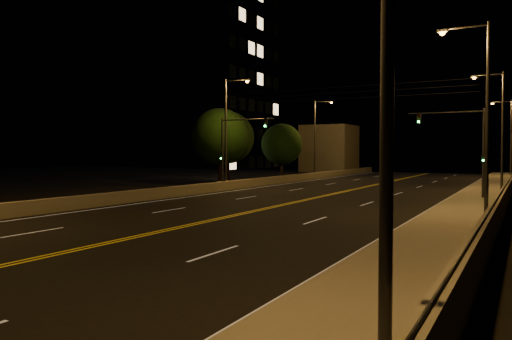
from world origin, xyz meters
The scene contains 20 objects.
road centered at (0.00, 20.00, 0.01)m, with size 18.00×120.00×0.02m, color black.
sidewalk centered at (10.80, 20.00, 0.15)m, with size 3.60×120.00×0.30m, color gray.
curb centered at (8.93, 20.00, 0.07)m, with size 0.14×120.00×0.15m, color gray.
parapet_wall centered at (12.45, 20.00, 0.80)m, with size 0.30×120.00×1.00m, color gray.
jersey_barrier centered at (-9.66, 20.00, 0.40)m, with size 0.45×120.00×0.80m, color gray.
distant_building_left centered at (-16.00, 77.30, 3.93)m, with size 8.00×8.00×7.86m, color gray.
parapet_rail centered at (12.45, 20.00, 1.33)m, with size 0.06×0.06×120.00m, color black.
lane_markings centered at (0.00, 19.93, 0.02)m, with size 17.32×116.00×0.00m.
streetlight_1 centered at (11.54, 24.24, 5.65)m, with size 2.55×0.28×9.86m.
streetlight_2 centered at (11.54, 41.96, 5.65)m, with size 2.55×0.28×9.86m.
streetlight_3 centered at (11.54, 67.11, 5.65)m, with size 2.55×0.28×9.86m.
streetlight_5 centered at (-9.94, 34.78, 5.65)m, with size 2.55×0.28×9.86m.
streetlight_6 centered at (-9.94, 56.11, 5.65)m, with size 2.55×0.28×9.86m.
traffic_signal_right centered at (10.02, 33.56, 3.98)m, with size 5.11×0.31×6.33m.
traffic_signal_left centered at (-8.82, 33.56, 3.98)m, with size 5.11×0.31×6.33m.
overhead_wires centered at (0.00, 29.50, 7.40)m, with size 22.00×0.03×0.83m.
building_tower centered at (-30.44, 55.56, 15.16)m, with size 24.00×15.00×31.47m.
tree_0 centered at (-13.69, 39.25, 4.91)m, with size 5.75×5.75×7.79m.
tree_1 centered at (-15.82, 44.22, 4.98)m, with size 5.84×5.84×7.91m.
tree_2 centered at (-12.91, 52.06, 4.31)m, with size 5.05×5.05×6.84m.
Camera 1 is at (13.55, -3.25, 3.38)m, focal length 35.00 mm.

